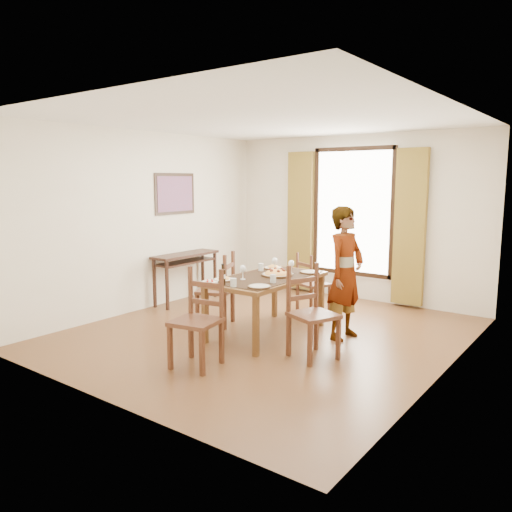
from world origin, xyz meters
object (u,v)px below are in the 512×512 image
Objects in this scene: dining_table at (266,282)px; man at (345,273)px; pasta_platter at (277,272)px; console_table at (186,260)px.

man reaches higher than dining_table.
man is 0.87m from pasta_platter.
dining_table is 0.97× the size of man.
dining_table is at bearing -16.83° from console_table.
pasta_platter is at bearing -13.24° from console_table.
console_table is 3.00× the size of pasta_platter.
console_table is 0.74× the size of dining_table.
console_table is at bearing 166.76° from pasta_platter.
dining_table is (2.04, -0.62, 0.00)m from console_table.
pasta_platter is (0.08, 0.12, 0.12)m from dining_table.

